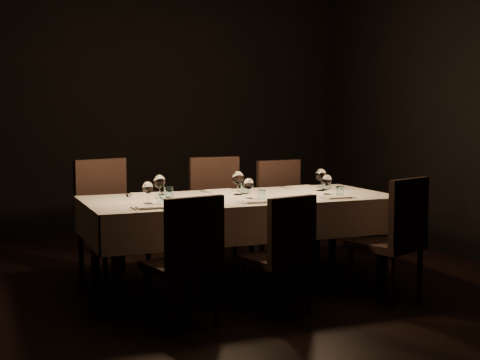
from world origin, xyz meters
name	(u,v)px	position (x,y,z in m)	size (l,w,h in m)	color
room	(240,107)	(0.00, 0.00, 1.50)	(5.01, 6.01, 3.01)	black
dining_table	(240,206)	(0.00, 0.00, 0.69)	(2.52, 1.12, 0.76)	black
chair_near_left	(187,255)	(-0.73, -0.84, 0.50)	(0.52, 0.52, 0.90)	black
place_setting_near_left	(152,196)	(-0.80, -0.22, 0.83)	(0.30, 0.39, 0.17)	white
chair_near_center	(283,249)	(0.00, -0.82, 0.48)	(0.51, 0.51, 0.87)	black
place_setting_near_center	(254,192)	(0.03, -0.22, 0.83)	(0.30, 0.39, 0.16)	white
chair_near_right	(395,234)	(0.95, -0.83, 0.53)	(0.59, 0.59, 0.96)	black
place_setting_near_right	(333,188)	(0.75, -0.22, 0.83)	(0.30, 0.39, 0.17)	white
chair_far_left	(109,214)	(-0.94, 0.73, 0.57)	(0.63, 0.63, 1.04)	black
place_setting_far_left	(157,188)	(-0.64, 0.22, 0.84)	(0.37, 0.41, 0.20)	white
chair_far_center	(219,207)	(0.12, 0.81, 0.56)	(0.50, 0.50, 1.03)	black
place_setting_far_center	(234,185)	(0.04, 0.22, 0.84)	(0.36, 0.42, 0.20)	white
chair_far_right	(285,207)	(0.77, 0.74, 0.54)	(0.51, 0.51, 0.99)	black
place_setting_far_right	(316,181)	(0.83, 0.22, 0.84)	(0.36, 0.42, 0.20)	white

